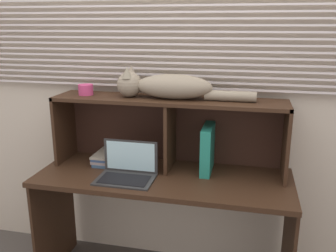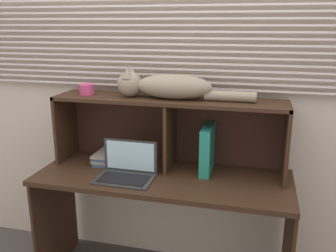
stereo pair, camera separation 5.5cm
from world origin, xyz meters
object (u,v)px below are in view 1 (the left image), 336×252
object	(u,v)px
book_stack	(108,157)
small_basket	(86,90)
laptop	(127,171)
binder_upright	(208,149)
cat	(166,86)

from	to	relation	value
book_stack	small_basket	xyz separation A→B (m)	(-0.13, 0.00, 0.44)
laptop	book_stack	xyz separation A→B (m)	(-0.21, 0.21, -0.01)
binder_upright	book_stack	size ratio (longest dim) A/B	1.23
small_basket	laptop	bearing A→B (deg)	-32.54
laptop	cat	bearing A→B (deg)	48.69
book_stack	small_basket	size ratio (longest dim) A/B	2.53
book_stack	small_basket	distance (m)	0.46
binder_upright	small_basket	bearing A→B (deg)	180.00
laptop	small_basket	xyz separation A→B (m)	(-0.33, 0.21, 0.43)
cat	book_stack	xyz separation A→B (m)	(-0.39, -0.00, -0.49)
binder_upright	book_stack	bearing A→B (deg)	-179.81
laptop	book_stack	bearing A→B (deg)	134.44
cat	small_basket	size ratio (longest dim) A/B	9.05
binder_upright	laptop	bearing A→B (deg)	-154.47
laptop	binder_upright	world-z (taller)	binder_upright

